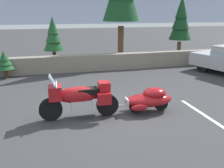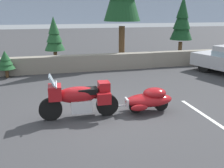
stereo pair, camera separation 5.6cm
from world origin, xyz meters
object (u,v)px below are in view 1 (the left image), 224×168
touring_motorcycle (79,98)px  pine_tree_far_right (53,35)px  car_shaped_trailer (149,99)px  pine_tree_secondary (181,20)px

touring_motorcycle → pine_tree_far_right: bearing=93.3°
car_shaped_trailer → pine_tree_far_right: (-2.60, 7.72, 1.31)m
pine_tree_secondary → pine_tree_far_right: pine_tree_secondary is taller
pine_tree_far_right → pine_tree_secondary: bearing=0.1°
car_shaped_trailer → pine_tree_secondary: 9.55m
touring_motorcycle → car_shaped_trailer: bearing=-1.4°
pine_tree_far_right → touring_motorcycle: bearing=-86.7°
car_shaped_trailer → pine_tree_secondary: (5.21, 7.74, 2.06)m
touring_motorcycle → pine_tree_far_right: pine_tree_far_right is taller
pine_tree_secondary → touring_motorcycle: bearing=-133.8°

